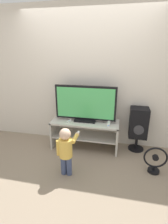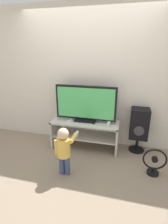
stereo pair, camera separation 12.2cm
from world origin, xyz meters
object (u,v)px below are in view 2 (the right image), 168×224
(game_console, at_px, (109,124))
(child, at_px, (64,148))
(television, at_px, (86,104))
(remote_primary, at_px, (69,121))
(floor_fan, at_px, (154,163))
(speaker_tower, at_px, (139,125))

(game_console, bearing_deg, child, -126.42)
(television, distance_m, remote_primary, 0.44)
(remote_primary, distance_m, floor_fan, 1.60)
(remote_primary, relative_size, child, 0.17)
(remote_primary, distance_m, speaker_tower, 1.28)
(game_console, bearing_deg, speaker_tower, 20.91)
(child, height_order, speaker_tower, speaker_tower)
(television, relative_size, remote_primary, 8.37)
(game_console, bearing_deg, television, 167.36)
(child, relative_size, speaker_tower, 0.92)
(speaker_tower, distance_m, floor_fan, 0.75)
(game_console, bearing_deg, remote_primary, 179.75)
(child, bearing_deg, floor_fan, 13.72)
(television, xyz_separation_m, game_console, (0.45, -0.10, -0.30))
(remote_primary, bearing_deg, child, -76.76)
(remote_primary, bearing_deg, speaker_tower, 8.93)
(television, height_order, floor_fan, television)
(television, relative_size, floor_fan, 2.57)
(child, bearing_deg, remote_primary, 103.24)
(game_console, xyz_separation_m, floor_fan, (0.76, -0.44, -0.37))
(television, height_order, game_console, television)
(television, bearing_deg, floor_fan, -23.93)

